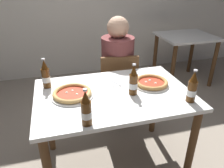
{
  "coord_description": "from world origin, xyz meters",
  "views": [
    {
      "loc": [
        -0.4,
        -1.43,
        1.58
      ],
      "look_at": [
        0.0,
        0.05,
        0.8
      ],
      "focal_mm": 35.01,
      "sensor_mm": 36.0,
      "label": 1
    }
  ],
  "objects_px": {
    "beer_bottle_center": "(133,82)",
    "beer_bottle_extra": "(192,88)",
    "chair_behind_table": "(118,85)",
    "napkin_with_cutlery": "(111,82)",
    "diner_seated": "(117,75)",
    "beer_bottle_right": "(46,75)",
    "dining_table_main": "(114,105)",
    "beer_bottle_left": "(86,110)",
    "pizza_marinara_far": "(72,94)",
    "dining_table_background": "(185,46)",
    "pizza_margherita_near": "(151,83)"
  },
  "relations": [
    {
      "from": "diner_seated",
      "to": "beer_bottle_center",
      "type": "distance_m",
      "value": 0.77
    },
    {
      "from": "dining_table_main",
      "to": "pizza_marinara_far",
      "type": "distance_m",
      "value": 0.34
    },
    {
      "from": "beer_bottle_extra",
      "to": "napkin_with_cutlery",
      "type": "xyz_separation_m",
      "value": [
        -0.47,
        0.44,
        -0.1
      ]
    },
    {
      "from": "pizza_margherita_near",
      "to": "beer_bottle_right",
      "type": "bearing_deg",
      "value": 167.28
    },
    {
      "from": "dining_table_main",
      "to": "pizza_margherita_near",
      "type": "xyz_separation_m",
      "value": [
        0.33,
        0.04,
        0.14
      ]
    },
    {
      "from": "dining_table_main",
      "to": "napkin_with_cutlery",
      "type": "bearing_deg",
      "value": 80.86
    },
    {
      "from": "dining_table_background",
      "to": "pizza_marinara_far",
      "type": "xyz_separation_m",
      "value": [
        -1.84,
        -1.37,
        0.18
      ]
    },
    {
      "from": "diner_seated",
      "to": "beer_bottle_center",
      "type": "height_order",
      "value": "diner_seated"
    },
    {
      "from": "beer_bottle_center",
      "to": "dining_table_main",
      "type": "bearing_deg",
      "value": 157.4
    },
    {
      "from": "beer_bottle_extra",
      "to": "napkin_with_cutlery",
      "type": "height_order",
      "value": "beer_bottle_extra"
    },
    {
      "from": "dining_table_main",
      "to": "chair_behind_table",
      "type": "relative_size",
      "value": 1.41
    },
    {
      "from": "chair_behind_table",
      "to": "beer_bottle_right",
      "type": "bearing_deg",
      "value": 35.8
    },
    {
      "from": "beer_bottle_left",
      "to": "dining_table_background",
      "type": "bearing_deg",
      "value": 44.19
    },
    {
      "from": "pizza_margherita_near",
      "to": "beer_bottle_center",
      "type": "height_order",
      "value": "beer_bottle_center"
    },
    {
      "from": "pizza_marinara_far",
      "to": "beer_bottle_right",
      "type": "xyz_separation_m",
      "value": [
        -0.18,
        0.2,
        0.08
      ]
    },
    {
      "from": "napkin_with_cutlery",
      "to": "pizza_margherita_near",
      "type": "bearing_deg",
      "value": -22.8
    },
    {
      "from": "beer_bottle_center",
      "to": "beer_bottle_extra",
      "type": "xyz_separation_m",
      "value": [
        0.36,
        -0.21,
        0.0
      ]
    },
    {
      "from": "chair_behind_table",
      "to": "beer_bottle_right",
      "type": "height_order",
      "value": "beer_bottle_right"
    },
    {
      "from": "chair_behind_table",
      "to": "beer_bottle_left",
      "type": "relative_size",
      "value": 3.44
    },
    {
      "from": "beer_bottle_center",
      "to": "chair_behind_table",
      "type": "bearing_deg",
      "value": 83.12
    },
    {
      "from": "diner_seated",
      "to": "beer_bottle_right",
      "type": "bearing_deg",
      "value": -149.3
    },
    {
      "from": "pizza_marinara_far",
      "to": "beer_bottle_center",
      "type": "relative_size",
      "value": 1.28
    },
    {
      "from": "beer_bottle_left",
      "to": "beer_bottle_right",
      "type": "height_order",
      "value": "same"
    },
    {
      "from": "dining_table_main",
      "to": "beer_bottle_extra",
      "type": "relative_size",
      "value": 4.86
    },
    {
      "from": "chair_behind_table",
      "to": "napkin_with_cutlery",
      "type": "height_order",
      "value": "chair_behind_table"
    },
    {
      "from": "napkin_with_cutlery",
      "to": "dining_table_main",
      "type": "bearing_deg",
      "value": -99.14
    },
    {
      "from": "pizza_marinara_far",
      "to": "beer_bottle_center",
      "type": "distance_m",
      "value": 0.47
    },
    {
      "from": "pizza_margherita_near",
      "to": "pizza_marinara_far",
      "type": "distance_m",
      "value": 0.65
    },
    {
      "from": "diner_seated",
      "to": "pizza_margherita_near",
      "type": "xyz_separation_m",
      "value": [
        0.11,
        -0.62,
        0.19
      ]
    },
    {
      "from": "pizza_margherita_near",
      "to": "beer_bottle_extra",
      "type": "relative_size",
      "value": 1.19
    },
    {
      "from": "napkin_with_cutlery",
      "to": "beer_bottle_right",
      "type": "bearing_deg",
      "value": 173.62
    },
    {
      "from": "dining_table_main",
      "to": "dining_table_background",
      "type": "height_order",
      "value": "same"
    },
    {
      "from": "chair_behind_table",
      "to": "beer_bottle_extra",
      "type": "height_order",
      "value": "beer_bottle_extra"
    },
    {
      "from": "beer_bottle_extra",
      "to": "pizza_margherita_near",
      "type": "bearing_deg",
      "value": 118.42
    },
    {
      "from": "beer_bottle_center",
      "to": "beer_bottle_right",
      "type": "distance_m",
      "value": 0.7
    },
    {
      "from": "chair_behind_table",
      "to": "napkin_with_cutlery",
      "type": "relative_size",
      "value": 3.82
    },
    {
      "from": "pizza_margherita_near",
      "to": "pizza_marinara_far",
      "type": "height_order",
      "value": "same"
    },
    {
      "from": "napkin_with_cutlery",
      "to": "dining_table_background",
      "type": "bearing_deg",
      "value": 39.36
    },
    {
      "from": "diner_seated",
      "to": "pizza_marinara_far",
      "type": "relative_size",
      "value": 3.82
    },
    {
      "from": "chair_behind_table",
      "to": "beer_bottle_center",
      "type": "relative_size",
      "value": 3.44
    },
    {
      "from": "chair_behind_table",
      "to": "pizza_marinara_far",
      "type": "xyz_separation_m",
      "value": [
        -0.53,
        -0.58,
        0.29
      ]
    },
    {
      "from": "pizza_marinara_far",
      "to": "beer_bottle_extra",
      "type": "relative_size",
      "value": 1.28
    },
    {
      "from": "pizza_marinara_far",
      "to": "beer_bottle_extra",
      "type": "xyz_separation_m",
      "value": [
        0.82,
        -0.29,
        0.08
      ]
    },
    {
      "from": "beer_bottle_left",
      "to": "beer_bottle_center",
      "type": "height_order",
      "value": "same"
    },
    {
      "from": "chair_behind_table",
      "to": "diner_seated",
      "type": "bearing_deg",
      "value": -93.07
    },
    {
      "from": "pizza_marinara_far",
      "to": "beer_bottle_left",
      "type": "distance_m",
      "value": 0.38
    },
    {
      "from": "dining_table_main",
      "to": "beer_bottle_left",
      "type": "xyz_separation_m",
      "value": [
        -0.26,
        -0.34,
        0.22
      ]
    },
    {
      "from": "beer_bottle_left",
      "to": "beer_bottle_right",
      "type": "distance_m",
      "value": 0.62
    },
    {
      "from": "chair_behind_table",
      "to": "pizza_marinara_far",
      "type": "height_order",
      "value": "chair_behind_table"
    },
    {
      "from": "dining_table_main",
      "to": "chair_behind_table",
      "type": "xyz_separation_m",
      "value": [
        0.22,
        0.61,
        -0.15
      ]
    }
  ]
}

